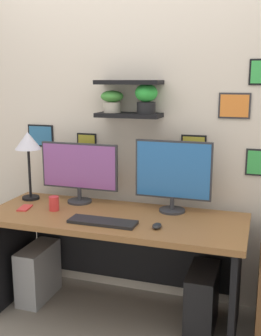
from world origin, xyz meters
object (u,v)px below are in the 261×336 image
object	(u,v)px
monitor_right	(173,174)
desk_lamp	(28,145)
computer_mouse	(157,226)
pen_cup	(54,203)
desk	(117,241)
monitor_left	(79,169)
keyboard	(103,222)
computer_tower_left	(38,272)
computer_tower_right	(202,301)
cell_phone	(25,208)

from	to	relation	value
monitor_right	desk_lamp	xyz separation A→B (m)	(-1.10, -0.04, 0.15)
computer_mouse	monitor_right	bearing A→B (deg)	87.29
monitor_right	pen_cup	xyz separation A→B (m)	(-0.79, -0.24, -0.22)
desk	monitor_left	bearing A→B (deg)	155.41
keyboard	computer_tower_left	size ratio (longest dim) A/B	1.06
computer_tower_right	monitor_right	bearing A→B (deg)	142.05
monitor_right	computer_mouse	world-z (taller)	monitor_right
monitor_right	computer_mouse	size ratio (longest dim) A/B	5.89
desk	keyboard	bearing A→B (deg)	-94.50
computer_mouse	cell_phone	bearing A→B (deg)	174.79
desk_lamp	computer_tower_left	xyz separation A→B (m)	(0.10, -0.11, -0.96)
desk_lamp	pen_cup	xyz separation A→B (m)	(0.31, -0.20, -0.37)
monitor_left	pen_cup	distance (m)	0.32
desk	monitor_left	size ratio (longest dim) A/B	2.95
keyboard	computer_mouse	xyz separation A→B (m)	(0.35, 0.02, 0.01)
monitor_right	desk_lamp	distance (m)	1.11
desk	desk_lamp	distance (m)	0.98
keyboard	computer_tower_left	world-z (taller)	keyboard
monitor_left	desk_lamp	xyz separation A→B (m)	(-0.39, -0.04, 0.17)
monitor_left	cell_phone	size ratio (longest dim) A/B	4.25
computer_mouse	cell_phone	world-z (taller)	computer_mouse
keyboard	computer_mouse	bearing A→B (deg)	3.36
monitor_left	computer_tower_left	world-z (taller)	monitor_left
monitor_left	computer_tower_right	distance (m)	1.25
cell_phone	computer_tower_left	world-z (taller)	cell_phone
desk	computer_tower_left	distance (m)	0.73
keyboard	computer_mouse	world-z (taller)	computer_mouse
desk	monitor_left	distance (m)	0.60
computer_mouse	desk_lamp	world-z (taller)	desk_lamp
desk	cell_phone	distance (m)	0.70
pen_cup	monitor_right	bearing A→B (deg)	16.95
monitor_left	cell_phone	distance (m)	0.47
pen_cup	computer_mouse	bearing A→B (deg)	-8.81
computer_tower_left	cell_phone	bearing A→B (deg)	-95.97
keyboard	desk_lamp	bearing A→B (deg)	155.15
cell_phone	pen_cup	size ratio (longest dim) A/B	1.40
computer_tower_left	computer_tower_right	world-z (taller)	computer_tower_right
desk_lamp	computer_tower_right	bearing A→B (deg)	-6.53
computer_tower_left	desk_lamp	bearing A→B (deg)	132.34
desk_lamp	pen_cup	size ratio (longest dim) A/B	5.17
computer_mouse	desk_lamp	xyz separation A→B (m)	(-1.08, 0.32, 0.40)
keyboard	computer_tower_right	distance (m)	0.85
pen_cup	computer_tower_left	world-z (taller)	pen_cup
pen_cup	desk	bearing A→B (deg)	10.32
desk	keyboard	xyz separation A→B (m)	(-0.02, -0.22, 0.22)
desk	cell_phone	size ratio (longest dim) A/B	12.53
keyboard	cell_phone	xyz separation A→B (m)	(-0.64, 0.11, -0.01)
cell_phone	computer_tower_right	xyz separation A→B (m)	(1.26, 0.07, -0.54)
monitor_left	desk_lamp	world-z (taller)	desk_lamp
desk_lamp	computer_tower_right	size ratio (longest dim) A/B	1.19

